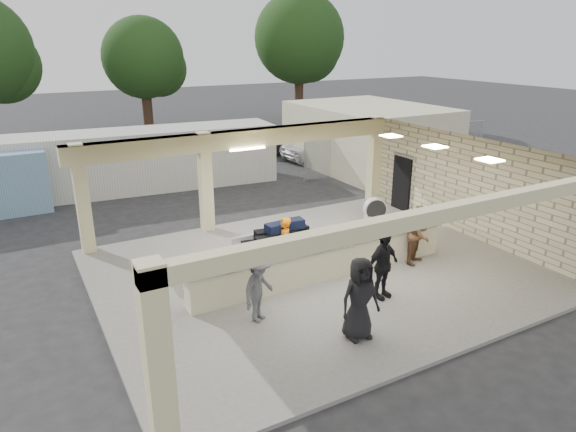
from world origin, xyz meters
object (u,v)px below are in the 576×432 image
passenger_b (383,265)px  car_white_b (346,141)px  baggage_counter (325,261)px  passenger_a (420,235)px  drum_fan (375,209)px  passenger_d (360,299)px  luggage_cart (281,245)px  passenger_c (259,288)px  car_white_a (321,148)px  car_dark (265,144)px  container_white (139,160)px  baggage_handler (284,246)px

passenger_b → car_white_b: bearing=48.7°
baggage_counter → passenger_a: (3.02, -0.50, 0.40)m
drum_fan → passenger_d: 7.83m
passenger_a → passenger_b: passenger_b is taller
luggage_cart → passenger_d: size_ratio=1.32×
drum_fan → passenger_c: 7.93m
baggage_counter → passenger_b: 1.87m
car_white_a → car_dark: size_ratio=1.14×
luggage_cart → container_white: size_ratio=0.21×
baggage_counter → passenger_b: passenger_b is taller
baggage_counter → car_dark: (5.97, 15.65, 0.06)m
passenger_b → car_white_b: passenger_b is taller
container_white → luggage_cart: bearing=-77.8°
baggage_counter → passenger_c: 2.90m
passenger_c → container_white: container_white is taller
baggage_counter → car_white_b: car_white_b is taller
passenger_a → passenger_d: size_ratio=0.92×
luggage_cart → baggage_handler: size_ratio=1.51×
drum_fan → car_dark: (1.86, 12.67, 0.05)m
baggage_counter → luggage_cart: size_ratio=3.22×
passenger_b → passenger_d: bearing=-152.2°
drum_fan → container_white: size_ratio=0.08×
passenger_d → car_white_a: 18.50m
passenger_c → baggage_counter: bearing=-8.1°
baggage_handler → passenger_b: size_ratio=0.93×
passenger_c → passenger_d: bearing=-79.5°
drum_fan → car_white_a: car_white_a is taller
drum_fan → passenger_d: (-5.10, -5.91, 0.47)m
car_white_b → baggage_handler: bearing=140.4°
baggage_counter → baggage_handler: baggage_handler is taller
baggage_handler → passenger_b: passenger_b is taller
car_white_a → baggage_counter: bearing=140.9°
container_white → baggage_counter: bearing=-74.5°
passenger_a → car_dark: 16.42m
baggage_handler → car_white_a: (9.07, 12.30, -0.31)m
passenger_c → passenger_b: bearing=-41.5°
baggage_handler → passenger_c: size_ratio=1.00×
baggage_counter → container_white: size_ratio=0.67×
baggage_counter → car_white_b: 17.50m
drum_fan → baggage_handler: 5.44m
baggage_counter → passenger_b: (0.66, -1.70, 0.42)m
passenger_c → container_white: size_ratio=0.14×
passenger_b → car_white_a: size_ratio=0.41×
passenger_b → container_white: 13.95m
luggage_cart → passenger_b: 3.10m
container_white → car_dark: bearing=29.5°
car_white_b → car_dark: size_ratio=1.10×
passenger_a → car_dark: size_ratio=0.46×
drum_fan → passenger_c: (-6.73, -4.16, 0.34)m
passenger_a → container_white: 13.50m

